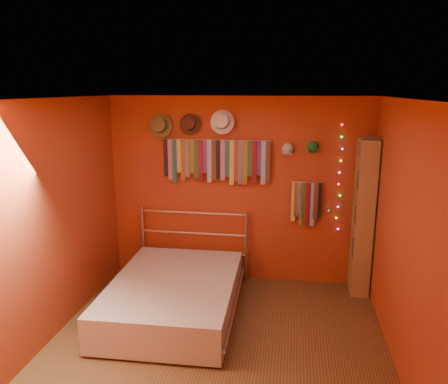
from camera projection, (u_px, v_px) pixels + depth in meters
The scene contains 16 objects.
ground at pixel (216, 347), 4.48m from camera, with size 3.50×3.50×0.00m, color #533B1C.
back_wall at pixel (238, 191), 5.87m from camera, with size 3.50×0.02×2.50m, color #A5291A.
right_wall at pixel (406, 241), 3.92m from camera, with size 0.02×3.50×2.50m, color #A5291A.
left_wall at pixel (47, 223), 4.46m from camera, with size 0.02×3.50×2.50m, color #A5291A.
ceiling at pixel (214, 99), 3.90m from camera, with size 3.50×3.50×0.02m, color white.
tie_rack at pixel (216, 159), 5.75m from camera, with size 1.45×0.03×0.60m.
small_tie_rack at pixel (306, 202), 5.70m from camera, with size 0.40×0.03×0.61m.
fedora_olive at pixel (160, 125), 5.73m from camera, with size 0.32×0.17×0.31m.
fedora_brown at pixel (189, 124), 5.67m from camera, with size 0.28×0.15×0.28m.
fedora_white at pixel (222, 121), 5.59m from camera, with size 0.31×0.17×0.31m.
cap_white at pixel (288, 149), 5.59m from camera, with size 0.16×0.21×0.16m.
cap_green at pixel (313, 147), 5.53m from camera, with size 0.16×0.20×0.16m.
fairy_lights at pixel (340, 178), 5.58m from camera, with size 0.06×0.02×1.39m.
reading_lamp at pixel (329, 210), 5.52m from camera, with size 0.06×0.27×0.08m.
bookshelf at pixel (367, 217), 5.46m from camera, with size 0.25×0.34×2.00m.
bed at pixel (174, 295), 5.11m from camera, with size 1.54×2.07×0.99m.
Camera 1 is at (0.71, -3.92, 2.60)m, focal length 35.00 mm.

